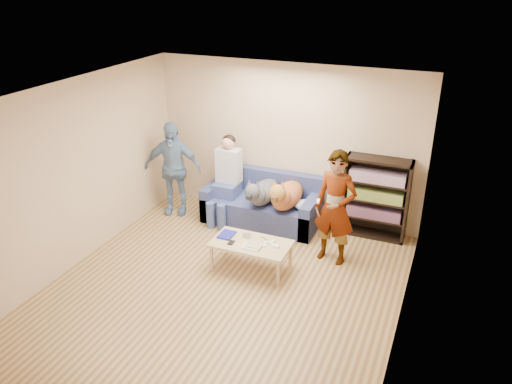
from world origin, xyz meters
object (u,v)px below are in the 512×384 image
at_px(dog_gray, 262,192).
at_px(coffee_table, 251,245).
at_px(person_standing_left, 173,168).
at_px(person_seated, 226,176).
at_px(dog_tan, 285,195).
at_px(notebook_blue, 227,235).
at_px(sofa, 263,206).
at_px(camera_silver, 247,235).
at_px(bookshelf, 376,196).
at_px(person_standing_right, 335,208).

relative_size(dog_gray, coffee_table, 1.13).
relative_size(person_standing_left, person_seated, 1.11).
bearing_deg(person_seated, dog_tan, -4.62).
distance_m(dog_tan, coffee_table, 1.24).
bearing_deg(person_standing_left, dog_gray, -14.49).
bearing_deg(dog_gray, notebook_blue, -93.83).
distance_m(sofa, dog_tan, 0.63).
xyz_separation_m(camera_silver, dog_gray, (-0.20, 1.09, 0.18)).
bearing_deg(camera_silver, dog_tan, 79.90).
bearing_deg(bookshelf, sofa, -172.60).
relative_size(sofa, dog_tan, 1.62).
relative_size(person_standing_left, bookshelf, 1.26).
bearing_deg(camera_silver, sofa, 101.92).
relative_size(person_standing_right, person_standing_left, 1.03).
bearing_deg(person_seated, person_standing_right, -17.15).
bearing_deg(coffee_table, person_standing_left, 149.25).
relative_size(dog_gray, dog_tan, 1.06).
xyz_separation_m(sofa, coffee_table, (0.39, -1.42, 0.09)).
bearing_deg(person_seated, sofa, 11.88).
height_order(notebook_blue, person_seated, person_seated).
height_order(dog_gray, bookshelf, bookshelf).
bearing_deg(person_standing_left, coffee_table, -47.33).
xyz_separation_m(person_standing_left, sofa, (1.54, 0.27, -0.54)).
relative_size(person_standing_right, dog_gray, 1.35).
bearing_deg(person_seated, dog_gray, -7.25).
bearing_deg(dog_tan, bookshelf, 18.55).
distance_m(person_standing_left, notebook_blue, 1.93).
bearing_deg(person_standing_left, camera_silver, -46.18).
height_order(sofa, person_seated, person_seated).
xyz_separation_m(person_standing_left, coffee_table, (1.93, -1.15, -0.44)).
xyz_separation_m(person_standing_left, bookshelf, (3.34, 0.51, -0.14)).
xyz_separation_m(person_standing_right, bookshelf, (0.41, 0.98, -0.16)).
bearing_deg(notebook_blue, person_standing_right, 24.22).
relative_size(person_standing_right, notebook_blue, 6.46).
height_order(dog_tan, bookshelf, bookshelf).
bearing_deg(bookshelf, dog_gray, -165.52).
height_order(sofa, coffee_table, sofa).
relative_size(person_seated, dog_tan, 1.25).
relative_size(person_standing_right, bookshelf, 1.29).
distance_m(person_standing_right, person_seated, 2.09).
distance_m(notebook_blue, camera_silver, 0.29).
bearing_deg(sofa, dog_gray, -71.22).
bearing_deg(person_seated, notebook_blue, -64.39).
relative_size(camera_silver, person_seated, 0.07).
distance_m(camera_silver, person_seated, 1.50).
height_order(camera_silver, coffee_table, camera_silver).
bearing_deg(notebook_blue, camera_silver, 14.04).
xyz_separation_m(camera_silver, dog_tan, (0.19, 1.09, 0.20)).
distance_m(sofa, bookshelf, 1.86).
xyz_separation_m(notebook_blue, dog_tan, (0.47, 1.16, 0.21)).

